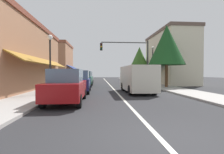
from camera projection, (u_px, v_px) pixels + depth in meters
ground_plane at (110, 85)px, 21.79m from camera, size 80.00×80.00×0.00m
sidewalk_left at (67, 85)px, 21.34m from camera, size 2.60×56.00×0.12m
sidewalk_right at (151, 84)px, 22.23m from camera, size 2.60×56.00×0.12m
lane_center_stripe at (110, 85)px, 21.79m from camera, size 0.14×52.00×0.01m
storefront_left_block at (16, 56)px, 15.02m from camera, size 5.48×14.20×6.12m
storefront_right_block at (169, 58)px, 24.40m from camera, size 5.30×10.20×7.45m
storefront_far_left at (59, 63)px, 30.96m from camera, size 5.29×8.20×6.94m
parked_car_nearest_left at (67, 86)px, 8.77m from camera, size 1.78×4.10×1.77m
parked_car_second_left at (79, 82)px, 13.47m from camera, size 1.84×4.13×1.77m
parked_car_third_left at (85, 79)px, 19.44m from camera, size 1.82×4.12×1.77m
parked_car_far_left at (87, 78)px, 24.46m from camera, size 1.80×4.11×1.77m
van_in_lane at (137, 78)px, 13.46m from camera, size 2.09×5.22×2.12m
traffic_signal_mast_arm at (131, 54)px, 21.15m from camera, size 6.16×0.50×5.66m
street_lamp_left_near at (50, 54)px, 11.78m from camera, size 0.36×0.36×4.26m
street_lamp_right_mid at (153, 59)px, 20.29m from camera, size 0.36×0.36×4.79m
tree_right_near at (167, 45)px, 17.36m from camera, size 3.75×3.75×6.53m
tree_right_far at (139, 58)px, 29.04m from camera, size 3.29×3.29×6.07m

